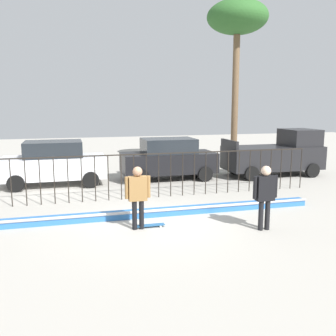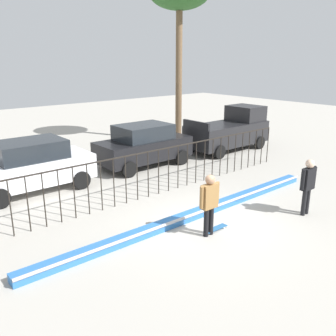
{
  "view_description": "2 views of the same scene",
  "coord_description": "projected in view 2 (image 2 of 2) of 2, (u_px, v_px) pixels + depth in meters",
  "views": [
    {
      "loc": [
        -2.3,
        -10.28,
        3.43
      ],
      "look_at": [
        0.91,
        1.62,
        1.34
      ],
      "focal_mm": 40.07,
      "sensor_mm": 36.0,
      "label": 1
    },
    {
      "loc": [
        -7.28,
        -6.71,
        4.76
      ],
      "look_at": [
        0.26,
        2.26,
        1.2
      ],
      "focal_mm": 39.08,
      "sensor_mm": 36.0,
      "label": 2
    }
  ],
  "objects": [
    {
      "name": "camera_operator",
      "position": [
        308.0,
        182.0,
        11.24
      ],
      "size": [
        0.73,
        0.27,
        1.8
      ],
      "rotation": [
        0.0,
        0.0,
        2.01
      ],
      "color": "black",
      "rests_on": "ground"
    },
    {
      "name": "parked_car_white",
      "position": [
        31.0,
        166.0,
        13.32
      ],
      "size": [
        4.3,
        2.12,
        1.9
      ],
      "rotation": [
        0.0,
        0.0,
        0.01
      ],
      "color": "silver",
      "rests_on": "ground"
    },
    {
      "name": "skateboard",
      "position": [
        216.0,
        228.0,
        10.46
      ],
      "size": [
        0.8,
        0.2,
        0.07
      ],
      "rotation": [
        0.0,
        0.0,
        0.01
      ],
      "color": "#26598C",
      "rests_on": "ground"
    },
    {
      "name": "parked_car_black",
      "position": [
        144.0,
        145.0,
        16.44
      ],
      "size": [
        4.3,
        2.12,
        1.9
      ],
      "rotation": [
        0.0,
        0.0,
        -0.08
      ],
      "color": "black",
      "rests_on": "ground"
    },
    {
      "name": "pickup_truck",
      "position": [
        230.0,
        130.0,
        19.4
      ],
      "size": [
        4.7,
        2.12,
        2.24
      ],
      "rotation": [
        0.0,
        0.0,
        -0.04
      ],
      "color": "black",
      "rests_on": "ground"
    },
    {
      "name": "skateboarder",
      "position": [
        209.0,
        200.0,
        9.89
      ],
      "size": [
        0.71,
        0.27,
        1.77
      ],
      "rotation": [
        0.0,
        0.0,
        0.44
      ],
      "color": "black",
      "rests_on": "ground"
    },
    {
      "name": "ground_plane",
      "position": [
        211.0,
        225.0,
        10.78
      ],
      "size": [
        60.0,
        60.0,
        0.0
      ],
      "primitive_type": "plane",
      "color": "#ADA89E"
    },
    {
      "name": "perimeter_fence",
      "position": [
        148.0,
        169.0,
        12.71
      ],
      "size": [
        14.04,
        0.04,
        1.67
      ],
      "color": "black",
      "rests_on": "ground"
    },
    {
      "name": "bowl_coping_ledge",
      "position": [
        194.0,
        214.0,
        11.26
      ],
      "size": [
        11.0,
        0.41,
        0.27
      ],
      "color": "#2D6BB7",
      "rests_on": "ground"
    }
  ]
}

